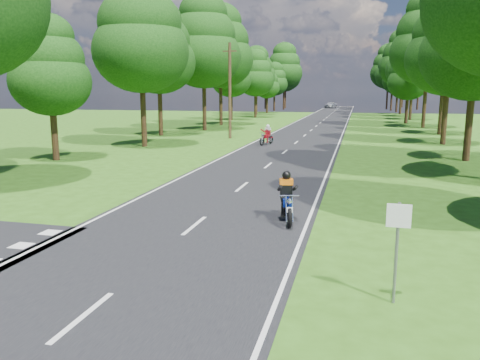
# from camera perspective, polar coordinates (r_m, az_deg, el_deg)

# --- Properties ---
(ground) EXTENTS (160.00, 160.00, 0.00)m
(ground) POSITION_cam_1_polar(r_m,az_deg,el_deg) (12.55, -8.67, -8.09)
(ground) COLOR #2C5212
(ground) RESTS_ON ground
(main_road) EXTENTS (7.00, 140.00, 0.02)m
(main_road) POSITION_cam_1_polar(r_m,az_deg,el_deg) (61.24, 9.77, 6.89)
(main_road) COLOR black
(main_road) RESTS_ON ground
(road_markings) EXTENTS (7.40, 140.00, 0.01)m
(road_markings) POSITION_cam_1_polar(r_m,az_deg,el_deg) (59.39, 9.50, 6.79)
(road_markings) COLOR silver
(road_markings) RESTS_ON main_road
(treeline) EXTENTS (40.00, 115.35, 14.78)m
(treeline) POSITION_cam_1_polar(r_m,az_deg,el_deg) (71.19, 11.83, 13.99)
(treeline) COLOR black
(treeline) RESTS_ON ground
(telegraph_pole) EXTENTS (1.20, 0.26, 8.00)m
(telegraph_pole) POSITION_cam_1_polar(r_m,az_deg,el_deg) (40.36, -1.25, 10.86)
(telegraph_pole) COLOR #382616
(telegraph_pole) RESTS_ON ground
(road_sign) EXTENTS (0.45, 0.07, 2.00)m
(road_sign) POSITION_cam_1_polar(r_m,az_deg,el_deg) (9.35, 18.64, -6.54)
(road_sign) COLOR slate
(road_sign) RESTS_ON ground
(rider_near_blue) EXTENTS (1.08, 1.98, 1.57)m
(rider_near_blue) POSITION_cam_1_polar(r_m,az_deg,el_deg) (14.64, 5.72, -2.02)
(rider_near_blue) COLOR navy
(rider_near_blue) RESTS_ON main_road
(rider_far_red) EXTENTS (1.09, 1.93, 1.52)m
(rider_far_red) POSITION_cam_1_polar(r_m,az_deg,el_deg) (35.64, 3.26, 5.56)
(rider_far_red) COLOR #A10C1A
(rider_far_red) RESTS_ON main_road
(distant_car) EXTENTS (3.11, 4.84, 1.53)m
(distant_car) POSITION_cam_1_polar(r_m,az_deg,el_deg) (113.51, 11.00, 8.98)
(distant_car) COLOR #ACAFB3
(distant_car) RESTS_ON main_road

